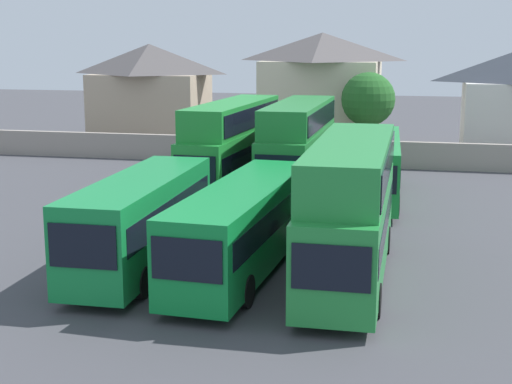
{
  "coord_description": "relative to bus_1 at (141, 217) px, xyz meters",
  "views": [
    {
      "loc": [
        6.32,
        -25.94,
        8.62
      ],
      "look_at": [
        0.0,
        3.0,
        2.5
      ],
      "focal_mm": 52.96,
      "sensor_mm": 36.0,
      "label": 1
    }
  ],
  "objects": [
    {
      "name": "bus_5",
      "position": [
        3.53,
        14.89,
        0.86
      ],
      "size": [
        2.78,
        11.21,
        5.06
      ],
      "rotation": [
        0.0,
        0.0,
        -1.58
      ],
      "color": "#207C33",
      "rests_on": "ground"
    },
    {
      "name": "bus_2",
      "position": [
        3.85,
        0.41,
        -0.11
      ],
      "size": [
        3.22,
        11.93,
        3.27
      ],
      "rotation": [
        0.0,
        0.0,
        -1.63
      ],
      "color": "#0F8035",
      "rests_on": "ground"
    },
    {
      "name": "bus_4",
      "position": [
        -0.17,
        14.65,
        0.86
      ],
      "size": [
        3.19,
        11.85,
        5.04
      ],
      "rotation": [
        0.0,
        0.0,
        -1.63
      ],
      "color": "#208C32",
      "rests_on": "ground"
    },
    {
      "name": "bus_6",
      "position": [
        7.82,
        14.26,
        -0.09
      ],
      "size": [
        2.91,
        11.76,
        3.31
      ],
      "rotation": [
        0.0,
        0.0,
        -1.53
      ],
      "color": "#1B8C38",
      "rests_on": "ground"
    },
    {
      "name": "bus_1",
      "position": [
        0.0,
        0.0,
        0.0
      ],
      "size": [
        2.72,
        10.43,
        3.48
      ],
      "rotation": [
        0.0,
        0.0,
        -1.56
      ],
      "color": "#14803A",
      "rests_on": "ground"
    },
    {
      "name": "house_terrace_left",
      "position": [
        -11.06,
        31.29,
        2.12
      ],
      "size": [
        8.99,
        6.38,
        8.03
      ],
      "color": "tan",
      "rests_on": "ground"
    },
    {
      "name": "depot_boundary_wall",
      "position": [
        3.73,
        24.51,
        -1.08
      ],
      "size": [
        56.0,
        0.5,
        1.8
      ],
      "primitive_type": "cube",
      "color": "gray",
      "rests_on": "ground"
    },
    {
      "name": "bus_3",
      "position": [
        7.74,
        0.48,
        0.83
      ],
      "size": [
        2.71,
        11.81,
        5.0
      ],
      "rotation": [
        0.0,
        0.0,
        -1.57
      ],
      "color": "#218337",
      "rests_on": "ground"
    },
    {
      "name": "house_terrace_centre",
      "position": [
        2.52,
        32.34,
        2.55
      ],
      "size": [
        9.07,
        8.11,
        8.9
      ],
      "color": "beige",
      "rests_on": "ground"
    },
    {
      "name": "ground",
      "position": [
        3.73,
        18.06,
        -1.98
      ],
      "size": [
        140.0,
        140.0,
        0.0
      ],
      "primitive_type": "plane",
      "color": "#424247"
    },
    {
      "name": "tree_left_of_lot",
      "position": [
        6.46,
        27.01,
        2.33
      ],
      "size": [
        3.73,
        3.73,
        6.21
      ],
      "color": "brown",
      "rests_on": "ground"
    }
  ]
}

